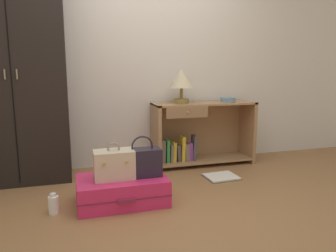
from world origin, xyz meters
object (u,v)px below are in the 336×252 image
object	(u,v)px
table_lamp	(181,80)
suitcase_large	(122,190)
bottle	(54,204)
wardrobe	(15,74)
bowl	(228,100)
handbag	(142,162)
open_book_on_floor	(221,177)
bookshelf	(199,134)
train_case	(114,164)

from	to	relation	value
table_lamp	suitcase_large	world-z (taller)	table_lamp
suitcase_large	bottle	xyz separation A→B (m)	(-0.55, -0.05, -0.04)
wardrobe	bottle	distance (m)	1.38
bowl	suitcase_large	bearing A→B (deg)	-148.75
suitcase_large	handbag	size ratio (longest dim) A/B	2.15
table_lamp	suitcase_large	distance (m)	1.48
bowl	handbag	xyz separation A→B (m)	(-1.21, -0.85, -0.41)
bottle	open_book_on_floor	world-z (taller)	bottle
bookshelf	open_book_on_floor	xyz separation A→B (m)	(0.04, -0.55, -0.35)
bowl	bookshelf	bearing A→B (deg)	171.12
bookshelf	bowl	size ratio (longest dim) A/B	6.77
wardrobe	bottle	world-z (taller)	wardrobe
bottle	table_lamp	bearing A→B (deg)	34.05
wardrobe	bowl	distance (m)	2.29
wardrobe	suitcase_large	size ratio (longest dim) A/B	2.87
suitcase_large	bookshelf	bearing A→B (deg)	40.54
bottle	open_book_on_floor	size ratio (longest dim) A/B	0.47
suitcase_large	open_book_on_floor	bearing A→B (deg)	17.65
wardrobe	table_lamp	world-z (taller)	wardrobe
table_lamp	train_case	world-z (taller)	table_lamp
handbag	bottle	xyz separation A→B (m)	(-0.72, -0.04, -0.27)
train_case	handbag	xyz separation A→B (m)	(0.24, -0.01, 0.00)
wardrobe	handbag	xyz separation A→B (m)	(1.06, -0.86, -0.72)
bottle	handbag	bearing A→B (deg)	3.28
train_case	open_book_on_floor	size ratio (longest dim) A/B	0.94
wardrobe	bowl	world-z (taller)	wardrobe
wardrobe	train_case	xyz separation A→B (m)	(0.82, -0.85, -0.73)
table_lamp	handbag	size ratio (longest dim) A/B	1.10
bookshelf	suitcase_large	world-z (taller)	bookshelf
table_lamp	handbag	distance (m)	1.26
bookshelf	wardrobe	bearing A→B (deg)	-178.59
suitcase_large	bowl	bearing A→B (deg)	31.25
bookshelf	open_book_on_floor	distance (m)	0.65
bowl	bottle	size ratio (longest dim) A/B	1.07
suitcase_large	open_book_on_floor	xyz separation A→B (m)	(1.09, 0.35, -0.10)
bookshelf	table_lamp	world-z (taller)	table_lamp
bookshelf	suitcase_large	size ratio (longest dim) A/B	1.60
suitcase_large	bottle	world-z (taller)	suitcase_large
wardrobe	bowl	size ratio (longest dim) A/B	12.16
wardrobe	open_book_on_floor	distance (m)	2.29
bookshelf	handbag	bearing A→B (deg)	-133.79
wardrobe	open_book_on_floor	world-z (taller)	wardrobe
suitcase_large	wardrobe	bearing A→B (deg)	136.20
wardrobe	table_lamp	xyz separation A→B (m)	(1.70, 0.02, -0.08)
train_case	bottle	world-z (taller)	train_case
table_lamp	suitcase_large	xyz separation A→B (m)	(-0.82, -0.87, -0.88)
handbag	bottle	world-z (taller)	handbag
bookshelf	train_case	distance (m)	1.42
bowl	open_book_on_floor	size ratio (longest dim) A/B	0.50
suitcase_large	open_book_on_floor	size ratio (longest dim) A/B	2.14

